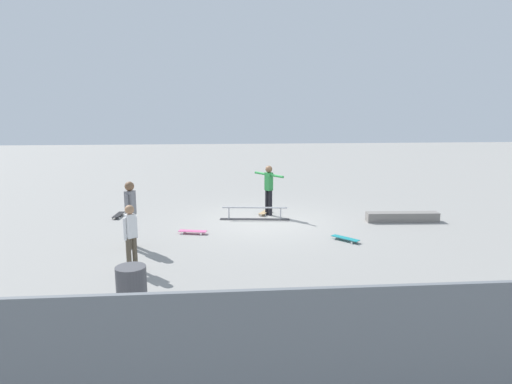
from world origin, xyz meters
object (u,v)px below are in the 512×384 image
(grind_rail, at_px, (255,214))
(loose_skateboard_black, at_px, (119,215))
(loose_skateboard_pink, at_px, (193,231))
(loose_skateboard_teal, at_px, (345,238))
(bystander_white_shirt, at_px, (131,234))
(skate_ledge, at_px, (402,217))
(skater_main, at_px, (269,187))
(skateboard_main, at_px, (265,212))
(bystander_grey_shirt, at_px, (131,211))
(trash_bin, at_px, (132,288))

(grind_rail, xyz_separation_m, loose_skateboard_black, (4.45, -0.70, -0.11))
(loose_skateboard_pink, bearing_deg, loose_skateboard_teal, -1.40)
(loose_skateboard_teal, bearing_deg, loose_skateboard_pink, 34.74)
(bystander_white_shirt, distance_m, loose_skateboard_black, 5.18)
(bystander_white_shirt, bearing_deg, loose_skateboard_teal, -21.48)
(skate_ledge, distance_m, loose_skateboard_pink, 6.59)
(loose_skateboard_teal, bearing_deg, bystander_white_shirt, 66.52)
(skate_ledge, xyz_separation_m, loose_skateboard_teal, (2.37, 1.88, -0.07))
(bystander_white_shirt, relative_size, loose_skateboard_teal, 2.02)
(skate_ledge, distance_m, skater_main, 4.37)
(grind_rail, distance_m, skateboard_main, 0.84)
(skater_main, distance_m, loose_skateboard_teal, 3.64)
(loose_skateboard_teal, xyz_separation_m, loose_skateboard_pink, (4.16, -1.03, 0.00))
(loose_skateboard_black, bearing_deg, bystander_white_shirt, -159.74)
(skate_ledge, xyz_separation_m, bystander_grey_shirt, (8.01, 1.98, 0.83))
(grind_rail, relative_size, bystander_grey_shirt, 1.31)
(loose_skateboard_pink, bearing_deg, bystander_grey_shirt, -130.00)
(bystander_grey_shirt, relative_size, loose_skateboard_teal, 2.36)
(grind_rail, bearing_deg, loose_skateboard_black, -2.55)
(loose_skateboard_teal, bearing_deg, loose_skateboard_black, 23.06)
(skate_ledge, height_order, trash_bin, trash_bin)
(grind_rail, distance_m, bystander_grey_shirt, 4.34)
(skate_ledge, height_order, loose_skateboard_teal, skate_ledge)
(grind_rail, bearing_deg, skater_main, -125.80)
(skateboard_main, relative_size, loose_skateboard_pink, 0.97)
(trash_bin, bearing_deg, skater_main, -115.28)
(skater_main, xyz_separation_m, skateboard_main, (0.09, -0.16, -0.90))
(bystander_white_shirt, xyz_separation_m, loose_skateboard_black, (1.39, -4.93, -0.76))
(grind_rail, xyz_separation_m, skate_ledge, (-4.64, 0.63, -0.03))
(bystander_grey_shirt, bearing_deg, loose_skateboard_pink, 147.10)
(bystander_grey_shirt, height_order, loose_skateboard_black, bystander_grey_shirt)
(grind_rail, height_order, loose_skateboard_pink, grind_rail)
(loose_skateboard_pink, bearing_deg, trash_bin, -87.01)
(bystander_grey_shirt, bearing_deg, loose_skateboard_black, -142.34)
(skater_main, relative_size, loose_skateboard_black, 2.05)
(bystander_white_shirt, height_order, trash_bin, bystander_white_shirt)
(bystander_white_shirt, bearing_deg, grind_rail, 14.67)
(skate_ledge, height_order, bystander_grey_shirt, bystander_grey_shirt)
(skateboard_main, relative_size, bystander_grey_shirt, 0.46)
(loose_skateboard_teal, relative_size, loose_skateboard_pink, 0.89)
(skater_main, height_order, trash_bin, skater_main)
(skateboard_main, height_order, bystander_white_shirt, bystander_white_shirt)
(bystander_white_shirt, bearing_deg, trash_bin, -118.63)
(skater_main, xyz_separation_m, loose_skateboard_teal, (-1.75, 3.07, -0.90))
(trash_bin, bearing_deg, bystander_grey_shirt, -79.26)
(skater_main, height_order, loose_skateboard_teal, skater_main)
(skate_ledge, distance_m, bystander_grey_shirt, 8.29)
(grind_rail, relative_size, bystander_white_shirt, 1.53)
(skater_main, bearing_deg, bystander_white_shirt, 106.68)
(skate_ledge, height_order, loose_skateboard_black, skate_ledge)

